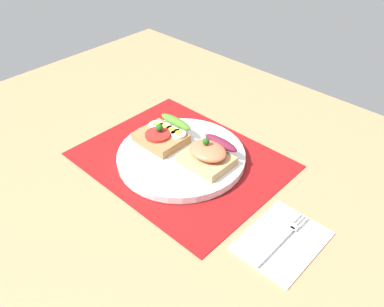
{
  "coord_description": "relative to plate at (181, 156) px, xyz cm",
  "views": [
    {
      "loc": [
        45.3,
        -45.03,
        51.17
      ],
      "look_at": [
        3.0,
        0.0,
        3.35
      ],
      "focal_mm": 37.45,
      "sensor_mm": 36.0,
      "label": 1
    }
  ],
  "objects": [
    {
      "name": "fork",
      "position": [
        26.75,
        -3.64,
        -0.31
      ],
      "size": [
        1.62,
        14.07,
        0.32
      ],
      "color": "#B7B7BC",
      "rests_on": "napkin"
    },
    {
      "name": "sandwich_egg_tomato",
      "position": [
        -5.85,
        0.75,
        2.25
      ],
      "size": [
        9.61,
        9.56,
        4.1
      ],
      "color": "#A37245",
      "rests_on": "plate"
    },
    {
      "name": "placemat",
      "position": [
        0.0,
        0.0,
        -0.92
      ],
      "size": [
        39.44,
        31.28,
        0.3
      ],
      "primitive_type": "cube",
      "color": "maroon",
      "rests_on": "ground_plane"
    },
    {
      "name": "plate",
      "position": [
        0.0,
        0.0,
        0.0
      ],
      "size": [
        25.94,
        25.94,
        1.55
      ],
      "primitive_type": "cylinder",
      "color": "white",
      "rests_on": "placemat"
    },
    {
      "name": "ground_plane",
      "position": [
        0.0,
        0.0,
        -2.67
      ],
      "size": [
        120.0,
        90.0,
        3.2
      ],
      "primitive_type": "cube",
      "color": "tan"
    },
    {
      "name": "sandwich_salmon",
      "position": [
        5.82,
        1.75,
        2.64
      ],
      "size": [
        9.49,
        9.14,
        5.24
      ],
      "color": "tan",
      "rests_on": "plate"
    },
    {
      "name": "napkin",
      "position": [
        26.75,
        -3.86,
        -0.77
      ],
      "size": [
        11.1,
        14.56,
        0.6
      ],
      "primitive_type": "cube",
      "color": "white",
      "rests_on": "ground_plane"
    }
  ]
}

